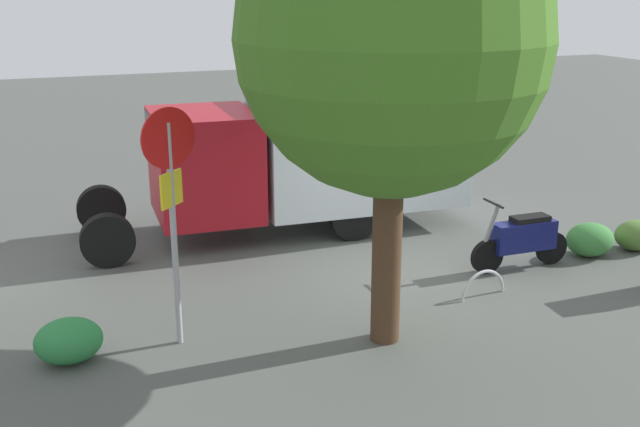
% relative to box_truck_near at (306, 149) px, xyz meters
% --- Properties ---
extents(ground_plane, '(60.00, 60.00, 0.00)m').
position_rel_box_truck_near_xyz_m(ground_plane, '(-0.27, 3.04, -1.53)').
color(ground_plane, '#4F534D').
extents(box_truck_near, '(7.24, 2.55, 2.71)m').
position_rel_box_truck_near_xyz_m(box_truck_near, '(0.00, 0.00, 0.00)').
color(box_truck_near, black).
rests_on(box_truck_near, ground).
extents(motorcycle, '(1.81, 0.55, 1.20)m').
position_rel_box_truck_near_xyz_m(motorcycle, '(-2.54, 3.35, -1.01)').
color(motorcycle, black).
rests_on(motorcycle, ground).
extents(stop_sign, '(0.71, 0.33, 3.12)m').
position_rel_box_truck_near_xyz_m(stop_sign, '(3.27, 3.98, 0.55)').
color(stop_sign, '#9E9EA3').
rests_on(stop_sign, ground).
extents(street_tree, '(3.79, 3.79, 5.80)m').
position_rel_box_truck_near_xyz_m(street_tree, '(0.71, 4.86, 2.36)').
color(street_tree, '#47301E').
rests_on(street_tree, ground).
extents(bike_rack_hoop, '(0.85, 0.17, 0.85)m').
position_rel_box_truck_near_xyz_m(bike_rack_hoop, '(-1.29, 4.13, -1.53)').
color(bike_rack_hoop, '#B7B7BC').
rests_on(bike_rack_hoop, ground).
extents(shrub_near_sign, '(0.78, 0.64, 0.53)m').
position_rel_box_truck_near_xyz_m(shrub_near_sign, '(-4.97, 3.34, -1.27)').
color(shrub_near_sign, '#4F7232').
rests_on(shrub_near_sign, ground).
extents(shrub_mid_verge, '(0.84, 0.69, 0.57)m').
position_rel_box_truck_near_xyz_m(shrub_mid_verge, '(4.65, 3.99, -1.25)').
color(shrub_mid_verge, '#2B7F3F').
rests_on(shrub_mid_verge, ground).
extents(shrub_by_tree, '(0.85, 0.70, 0.58)m').
position_rel_box_truck_near_xyz_m(shrub_by_tree, '(-4.00, 3.28, -1.24)').
color(shrub_by_tree, '#3B7E3A').
rests_on(shrub_by_tree, ground).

